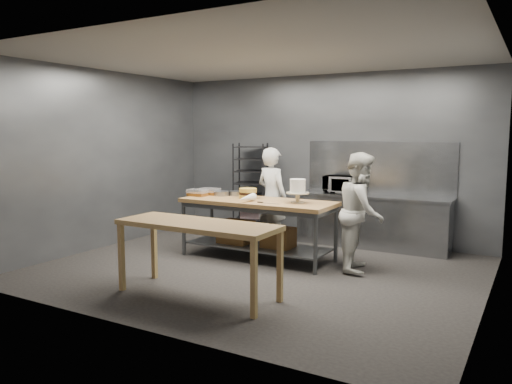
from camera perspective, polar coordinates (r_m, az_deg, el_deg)
ground at (r=7.27m, az=0.24°, el=-8.80°), size 6.00×6.00×0.00m
back_wall at (r=9.26m, az=7.93°, el=3.95°), size 6.00×0.04×3.00m
work_table at (r=7.76m, az=-0.01°, el=-3.45°), size 2.40×0.90×0.92m
near_counter at (r=5.98m, az=-6.71°, el=-4.28°), size 2.00×0.70×0.90m
back_counter at (r=8.75m, az=13.11°, el=-3.25°), size 2.60×0.60×0.90m
splashback_panel at (r=8.93m, az=13.83°, el=2.74°), size 2.60×0.02×0.90m
speed_rack at (r=9.56m, az=-0.61°, el=0.23°), size 0.79×0.82×1.75m
chef_behind at (r=8.43m, az=1.85°, el=-0.69°), size 0.71×0.57×1.71m
chef_right at (r=7.22m, az=11.95°, el=-2.22°), size 0.80×0.94×1.68m
microwave at (r=8.85m, az=9.62°, el=0.86°), size 0.54×0.37×0.30m
frosted_cake_stand at (r=7.37m, az=4.78°, el=0.44°), size 0.34×0.34×0.36m
layer_cake at (r=7.88m, az=-0.92°, el=-0.15°), size 0.28×0.28×0.16m
cake_pans at (r=8.23m, az=-3.14°, el=-0.15°), size 0.46×0.38×0.07m
piping_bag at (r=7.45m, az=-1.10°, el=-0.71°), size 0.14×0.39×0.12m
offset_spatula at (r=7.35m, az=1.08°, el=-1.25°), size 0.36×0.02×0.02m
pastry_clamshells at (r=8.30m, az=-6.00°, el=0.00°), size 0.39×0.44×0.11m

